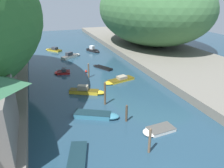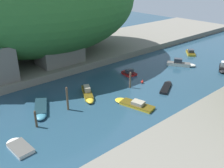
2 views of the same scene
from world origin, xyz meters
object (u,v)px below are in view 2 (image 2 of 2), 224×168
boathouse_shed (59,51)px  boat_mid_channel (88,94)px  boat_moored_right (19,146)px  boat_open_rowboat (134,104)px  boat_near_quay (128,72)px  boat_navy_launch (190,52)px  boat_white_cruiser (223,68)px  channel_buoy_near (142,82)px  boat_cabin_cruiser (41,110)px  boat_yellow_tender (181,64)px  boat_small_dinghy (166,87)px

boathouse_shed → boat_mid_channel: 14.74m
boat_moored_right → boat_open_rowboat: size_ratio=0.62×
boat_near_quay → boat_navy_launch: (0.25, 21.22, 0.02)m
boathouse_shed → boat_moored_right: boathouse_shed is taller
boat_white_cruiser → channel_buoy_near: (-6.32, -17.39, -0.20)m
boat_navy_launch → boat_cabin_cruiser: bearing=-128.8°
boat_yellow_tender → boat_open_rowboat: 21.00m
boat_white_cruiser → channel_buoy_near: 18.50m
boat_yellow_tender → channel_buoy_near: size_ratio=7.74×
boat_yellow_tender → boat_small_dinghy: 12.36m
boat_open_rowboat → boat_small_dinghy: (-0.71, 8.89, -0.08)m
boathouse_shed → boat_open_rowboat: (20.98, 0.31, -3.62)m
boat_white_cruiser → boat_navy_launch: 12.07m
boat_white_cruiser → boat_navy_launch: size_ratio=0.96×
boat_open_rowboat → boat_small_dinghy: boat_open_rowboat is taller
boat_near_quay → boat_open_rowboat: size_ratio=0.52×
boathouse_shed → channel_buoy_near: 18.19m
boat_open_rowboat → boat_mid_channel: bearing=101.7°
boat_open_rowboat → boat_near_quay: bearing=34.7°
boat_yellow_tender → boat_white_cruiser: bearing=86.1°
boat_moored_right → boat_near_quay: size_ratio=1.19×
boat_near_quay → boat_cabin_cruiser: boat_near_quay is taller
boat_mid_channel → boat_white_cruiser: size_ratio=1.21×
boat_mid_channel → boat_white_cruiser: bearing=-169.8°
boat_white_cruiser → boat_open_rowboat: bearing=60.1°
boat_moored_right → boat_yellow_tender: (-4.01, 37.41, 0.26)m
boat_mid_channel → boat_near_quay: size_ratio=1.71×
boat_moored_right → channel_buoy_near: 24.44m
boathouse_shed → boat_small_dinghy: 22.57m
boathouse_shed → boat_cabin_cruiser: boathouse_shed is taller
boathouse_shed → boat_near_quay: size_ratio=2.72×
boat_yellow_tender → channel_buoy_near: 13.21m
boat_navy_launch → channel_buoy_near: boat_navy_launch is taller
boat_near_quay → boat_navy_launch: boat_navy_launch is taller
boat_small_dinghy → boat_mid_channel: bearing=-144.4°
boat_small_dinghy → channel_buoy_near: (-4.04, -1.83, 0.10)m
boat_mid_channel → boat_near_quay: 12.04m
boat_near_quay → boat_cabin_cruiser: 19.89m
boat_near_quay → boat_small_dinghy: bearing=-75.3°
boat_mid_channel → boat_small_dinghy: bearing=-179.7°
boat_navy_launch → boat_small_dinghy: boat_navy_launch is taller
boat_moored_right → boat_cabin_cruiser: 8.17m
boat_near_quay → boat_cabin_cruiser: (2.15, -19.77, -0.00)m
boat_moored_right → boat_near_quay: bearing=13.1°
boat_near_quay → boat_white_cruiser: size_ratio=0.71×
boat_cabin_cruiser → boat_navy_launch: size_ratio=1.20×
boat_moored_right → boat_white_cruiser: 41.74m
boat_near_quay → boat_open_rowboat: (9.65, -8.27, -0.06)m
boat_moored_right → boat_near_quay: 26.68m
boathouse_shed → channel_buoy_near: bearing=24.4°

